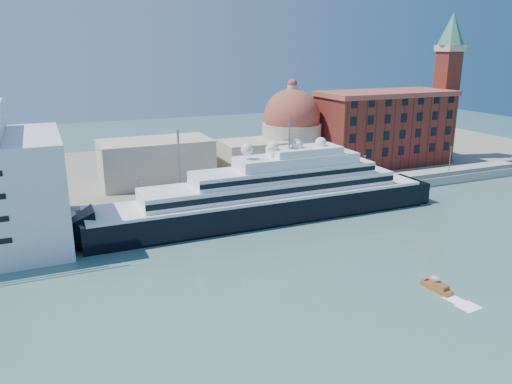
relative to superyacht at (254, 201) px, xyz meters
name	(u,v)px	position (x,y,z in m)	size (l,w,h in m)	color
ground	(327,253)	(5.61, -23.00, -4.71)	(400.00, 400.00, 0.00)	#3D6961
quay	(257,200)	(5.61, 11.00, -3.46)	(180.00, 10.00, 2.50)	gray
land	(207,166)	(5.61, 52.00, -3.71)	(260.00, 72.00, 2.00)	slate
quay_fence	(264,197)	(5.61, 6.50, -1.61)	(180.00, 0.10, 1.20)	slate
superyacht	(254,201)	(0.00, 0.00, 0.00)	(91.40, 12.67, 27.32)	black
service_barge	(40,250)	(-45.43, -1.29, -3.93)	(12.74, 6.53, 2.74)	white
water_taxi	(437,287)	(14.00, -43.45, -4.10)	(2.27, 5.54, 2.56)	brown
warehouse	(384,127)	(57.61, 29.00, 9.08)	(43.00, 19.00, 23.25)	maroon
campanile	(447,78)	(81.61, 29.00, 24.04)	(8.40, 8.40, 47.00)	maroon
church	(245,144)	(12.00, 34.72, 6.19)	(66.00, 18.00, 25.50)	beige
lamp_posts	(211,173)	(-7.06, 9.27, 5.13)	(120.80, 2.40, 18.00)	slate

